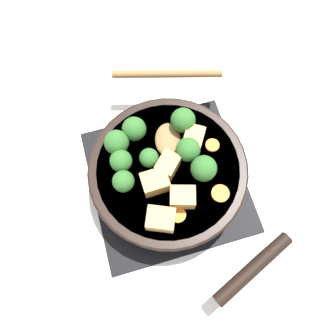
% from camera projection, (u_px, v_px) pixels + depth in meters
% --- Properties ---
extents(ground_plane, '(2.40, 2.40, 0.00)m').
position_uv_depth(ground_plane, '(168.00, 181.00, 0.68)').
color(ground_plane, silver).
extents(front_burner_grate, '(0.31, 0.31, 0.03)m').
position_uv_depth(front_burner_grate, '(168.00, 179.00, 0.67)').
color(front_burner_grate, black).
rests_on(front_burner_grate, ground_plane).
extents(skillet_pan, '(0.41, 0.32, 0.06)m').
position_uv_depth(skillet_pan, '(169.00, 173.00, 0.63)').
color(skillet_pan, black).
rests_on(skillet_pan, front_burner_grate).
extents(wooden_spoon, '(0.22, 0.22, 0.02)m').
position_uv_depth(wooden_spoon, '(167.00, 102.00, 0.64)').
color(wooden_spoon, olive).
rests_on(wooden_spoon, skillet_pan).
extents(tofu_cube_center_large, '(0.04, 0.05, 0.04)m').
position_uv_depth(tofu_cube_center_large, '(155.00, 182.00, 0.58)').
color(tofu_cube_center_large, tan).
rests_on(tofu_cube_center_large, skillet_pan).
extents(tofu_cube_near_handle, '(0.05, 0.05, 0.03)m').
position_uv_depth(tofu_cube_near_handle, '(170.00, 165.00, 0.59)').
color(tofu_cube_near_handle, tan).
rests_on(tofu_cube_near_handle, skillet_pan).
extents(tofu_cube_east_chunk, '(0.05, 0.05, 0.03)m').
position_uv_depth(tofu_cube_east_chunk, '(194.00, 139.00, 0.61)').
color(tofu_cube_east_chunk, tan).
rests_on(tofu_cube_east_chunk, skillet_pan).
extents(tofu_cube_west_chunk, '(0.05, 0.05, 0.03)m').
position_uv_depth(tofu_cube_west_chunk, '(183.00, 197.00, 0.57)').
color(tofu_cube_west_chunk, tan).
rests_on(tofu_cube_west_chunk, skillet_pan).
extents(tofu_cube_back_piece, '(0.05, 0.06, 0.04)m').
position_uv_depth(tofu_cube_back_piece, '(161.00, 219.00, 0.55)').
color(tofu_cube_back_piece, tan).
rests_on(tofu_cube_back_piece, skillet_pan).
extents(broccoli_floret_near_spoon, '(0.04, 0.04, 0.05)m').
position_uv_depth(broccoli_floret_near_spoon, '(123.00, 181.00, 0.57)').
color(broccoli_floret_near_spoon, '#709956').
rests_on(broccoli_floret_near_spoon, skillet_pan).
extents(broccoli_floret_center_top, '(0.05, 0.05, 0.05)m').
position_uv_depth(broccoli_floret_center_top, '(204.00, 168.00, 0.57)').
color(broccoli_floret_center_top, '#709956').
rests_on(broccoli_floret_center_top, skillet_pan).
extents(broccoli_floret_east_rim, '(0.04, 0.04, 0.05)m').
position_uv_depth(broccoli_floret_east_rim, '(188.00, 150.00, 0.59)').
color(broccoli_floret_east_rim, '#709956').
rests_on(broccoli_floret_east_rim, skillet_pan).
extents(broccoli_floret_west_rim, '(0.05, 0.05, 0.05)m').
position_uv_depth(broccoli_floret_west_rim, '(183.00, 120.00, 0.60)').
color(broccoli_floret_west_rim, '#709956').
rests_on(broccoli_floret_west_rim, skillet_pan).
extents(broccoli_floret_north_edge, '(0.04, 0.04, 0.05)m').
position_uv_depth(broccoli_floret_north_edge, '(134.00, 129.00, 0.60)').
color(broccoli_floret_north_edge, '#709956').
rests_on(broccoli_floret_north_edge, skillet_pan).
extents(broccoli_floret_south_cluster, '(0.04, 0.04, 0.05)m').
position_uv_depth(broccoli_floret_south_cluster, '(121.00, 161.00, 0.58)').
color(broccoli_floret_south_cluster, '#709956').
rests_on(broccoli_floret_south_cluster, skillet_pan).
extents(broccoli_floret_mid_floret, '(0.04, 0.04, 0.04)m').
position_uv_depth(broccoli_floret_mid_floret, '(149.00, 158.00, 0.59)').
color(broccoli_floret_mid_floret, '#709956').
rests_on(broccoli_floret_mid_floret, skillet_pan).
extents(broccoli_floret_small_inner, '(0.05, 0.05, 0.05)m').
position_uv_depth(broccoli_floret_small_inner, '(117.00, 142.00, 0.59)').
color(broccoli_floret_small_inner, '#709956').
rests_on(broccoli_floret_small_inner, skillet_pan).
extents(carrot_slice_orange_thin, '(0.03, 0.03, 0.01)m').
position_uv_depth(carrot_slice_orange_thin, '(220.00, 193.00, 0.59)').
color(carrot_slice_orange_thin, orange).
rests_on(carrot_slice_orange_thin, skillet_pan).
extents(carrot_slice_near_center, '(0.03, 0.03, 0.01)m').
position_uv_depth(carrot_slice_near_center, '(178.00, 215.00, 0.57)').
color(carrot_slice_near_center, orange).
rests_on(carrot_slice_near_center, skillet_pan).
extents(carrot_slice_edge_slice, '(0.03, 0.03, 0.01)m').
position_uv_depth(carrot_slice_edge_slice, '(212.00, 145.00, 0.62)').
color(carrot_slice_edge_slice, orange).
rests_on(carrot_slice_edge_slice, skillet_pan).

